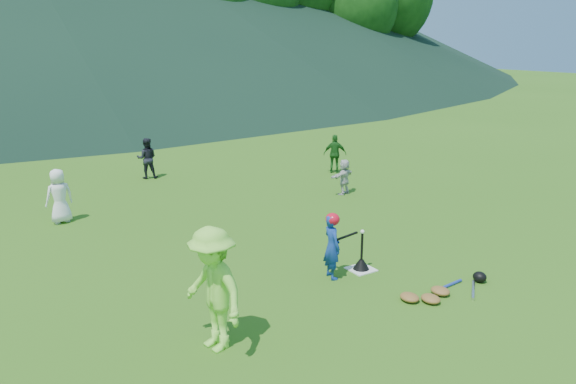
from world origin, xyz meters
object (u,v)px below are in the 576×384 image
at_px(fielder_a, 59,196).
at_px(fielder_b, 147,158).
at_px(adult_coach, 213,289).
at_px(batting_tee, 361,263).
at_px(fielder_c, 335,154).
at_px(fielder_d, 344,177).
at_px(equipment_pile, 441,291).
at_px(batter_child, 332,247).
at_px(home_plate, 361,269).

distance_m(fielder_a, fielder_b, 4.33).
height_order(adult_coach, fielder_b, adult_coach).
bearing_deg(batting_tee, fielder_c, 56.59).
bearing_deg(fielder_b, fielder_d, 152.07).
bearing_deg(fielder_c, fielder_a, 39.11).
bearing_deg(fielder_d, batting_tee, 38.57).
xyz_separation_m(adult_coach, fielder_b, (2.44, 9.87, -0.26)).
height_order(fielder_d, batting_tee, fielder_d).
height_order(adult_coach, fielder_c, adult_coach).
bearing_deg(fielder_a, adult_coach, 86.72).
bearing_deg(equipment_pile, fielder_c, 64.50).
bearing_deg(batter_child, batting_tee, -81.98).
height_order(fielder_a, fielder_b, fielder_a).
bearing_deg(fielder_d, fielder_b, -66.62).
relative_size(home_plate, fielder_a, 0.36).
height_order(fielder_c, fielder_d, fielder_c).
distance_m(fielder_d, batting_tee, 5.20).
xyz_separation_m(fielder_b, equipment_pile, (1.42, -10.39, -0.55)).
bearing_deg(home_plate, equipment_pile, -73.44).
distance_m(fielder_c, fielder_d, 2.50).
xyz_separation_m(fielder_c, fielder_d, (-1.30, -2.13, -0.12)).
distance_m(home_plate, batting_tee, 0.12).
distance_m(adult_coach, fielder_c, 10.65).
relative_size(adult_coach, fielder_d, 1.81).
distance_m(home_plate, fielder_d, 5.21).
relative_size(fielder_d, batting_tee, 1.42).
relative_size(home_plate, adult_coach, 0.26).
distance_m(adult_coach, equipment_pile, 3.98).
bearing_deg(home_plate, fielder_c, 56.59).
distance_m(fielder_a, batting_tee, 7.13).
relative_size(fielder_c, equipment_pile, 0.67).
bearing_deg(home_plate, batting_tee, 0.00).
height_order(batter_child, fielder_a, fielder_a).
xyz_separation_m(adult_coach, equipment_pile, (3.86, -0.51, -0.80)).
height_order(batter_child, batting_tee, batter_child).
bearing_deg(fielder_b, batting_tee, 117.92).
xyz_separation_m(batter_child, equipment_pile, (1.11, -1.53, -0.52)).
relative_size(batter_child, adult_coach, 0.67).
bearing_deg(batting_tee, equipment_pile, -73.44).
xyz_separation_m(batter_child, fielder_a, (-3.39, 5.82, 0.04)).
bearing_deg(fielder_a, batting_tee, 116.09).
bearing_deg(fielder_b, batter_child, 113.66).
xyz_separation_m(batting_tee, equipment_pile, (0.45, -1.51, -0.06)).
distance_m(fielder_a, fielder_c, 8.31).
xyz_separation_m(fielder_a, fielder_c, (8.29, 0.57, -0.02)).
distance_m(fielder_b, fielder_c, 5.76).
bearing_deg(fielder_c, fielder_b, 9.87).
xyz_separation_m(home_plate, adult_coach, (-3.41, -1.00, 0.86)).
xyz_separation_m(home_plate, equipment_pile, (0.45, -1.51, 0.06)).
relative_size(batting_tee, equipment_pile, 0.38).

